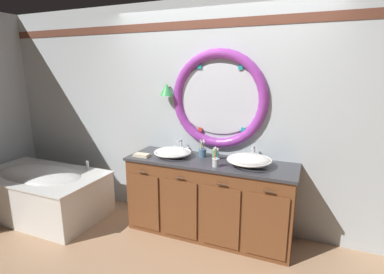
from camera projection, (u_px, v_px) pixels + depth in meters
The scene contains 12 objects.
ground_plane at pixel (198, 245), 3.13m from camera, with size 14.00×14.00×0.00m, color tan.
back_wall_assembly at pixel (217, 115), 3.35m from camera, with size 6.40×0.26×2.60m.
vanity_counter at pixel (209, 197), 3.26m from camera, with size 1.86×0.60×0.87m.
bathtub at pixel (41, 189), 3.73m from camera, with size 1.65×0.90×0.66m.
sink_basin_left at pixel (173, 152), 3.29m from camera, with size 0.43×0.43×0.11m.
sink_basin_right at pixel (249, 160), 2.96m from camera, with size 0.46×0.46×0.14m.
faucet_set_left at pixel (181, 147), 3.49m from camera, with size 0.22×0.13×0.16m.
faucet_set_right at pixel (253, 154), 3.16m from camera, with size 0.21×0.13×0.17m.
toothbrush_holder_left at pixel (203, 152), 3.28m from camera, with size 0.10×0.10×0.20m.
toothbrush_holder_right at pixel (216, 162), 2.95m from camera, with size 0.08×0.08×0.21m.
soap_dispenser at pixel (215, 154), 3.18m from camera, with size 0.07×0.07×0.14m.
folded_hand_towel at pixel (142, 155), 3.30m from camera, with size 0.19×0.11×0.03m.
Camera 1 is at (1.02, -2.59, 1.84)m, focal length 27.17 mm.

